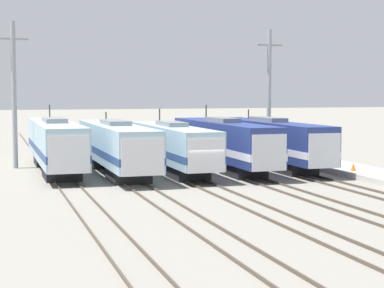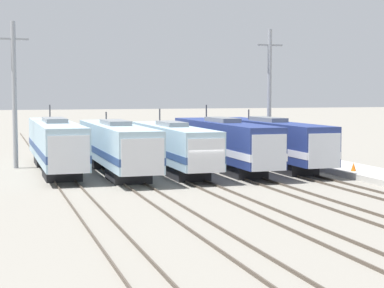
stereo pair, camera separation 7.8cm
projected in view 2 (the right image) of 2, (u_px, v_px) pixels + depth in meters
name	position (u px, v px, depth m)	size (l,w,h in m)	color
ground_plane	(202.00, 185.00, 43.93)	(400.00, 400.00, 0.00)	gray
rail_pair_far_left	(72.00, 190.00, 41.30)	(1.50, 120.00, 0.15)	#4C4238
rail_pair_center_left	(139.00, 187.00, 42.61)	(1.51, 120.00, 0.15)	#4C4238
rail_pair_center	(202.00, 184.00, 43.92)	(1.51, 120.00, 0.15)	#4C4238
rail_pair_center_right	(261.00, 181.00, 45.23)	(1.51, 120.00, 0.15)	#4C4238
rail_pair_far_right	(317.00, 179.00, 46.54)	(1.50, 120.00, 0.15)	#4C4238
locomotive_far_left	(56.00, 144.00, 51.11)	(3.03, 19.54, 5.27)	#232326
locomotive_center_left	(117.00, 146.00, 49.79)	(3.12, 19.10, 4.69)	#232326
locomotive_center	(174.00, 146.00, 50.45)	(2.87, 17.36, 4.94)	#232326
locomotive_center_right	(224.00, 143.00, 52.18)	(2.81, 18.78, 5.24)	black
locomotive_far_right	(270.00, 142.00, 54.17)	(2.76, 19.62, 4.78)	black
catenary_tower_left	(14.00, 93.00, 53.11)	(2.51, 0.40, 12.18)	gray
catenary_tower_right	(269.00, 93.00, 59.96)	(2.51, 0.40, 12.18)	gray
platform	(371.00, 174.00, 47.87)	(4.00, 120.00, 0.45)	#B7B5AD
traffic_cone	(354.00, 167.00, 48.00)	(0.39, 0.39, 0.64)	orange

